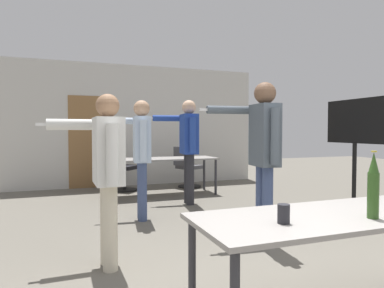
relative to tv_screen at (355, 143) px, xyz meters
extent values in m
cube|color=beige|center=(-2.36, 4.14, 0.31)|extent=(5.82, 0.10, 2.80)
cube|color=olive|center=(-3.46, 4.08, -0.06)|extent=(0.90, 0.02, 2.05)
cube|color=gray|center=(-2.32, -2.11, -0.37)|extent=(1.86, 0.72, 0.03)
cylinder|color=#2D2D33|center=(-3.19, -1.82, -0.74)|extent=(0.05, 0.05, 0.70)
cube|color=gray|center=(-2.19, 2.67, -0.37)|extent=(2.19, 0.73, 0.03)
cylinder|color=#2D2D33|center=(-3.23, 2.36, -0.74)|extent=(0.05, 0.05, 0.70)
cylinder|color=#2D2D33|center=(-1.16, 2.36, -0.74)|extent=(0.05, 0.05, 0.70)
cylinder|color=#2D2D33|center=(-3.23, 2.98, -0.74)|extent=(0.05, 0.05, 0.70)
cylinder|color=#2D2D33|center=(-1.16, 2.98, -0.74)|extent=(0.05, 0.05, 0.70)
cube|color=black|center=(0.00, 0.00, -1.07)|extent=(0.44, 0.56, 0.03)
cylinder|color=black|center=(0.00, 0.00, -0.53)|extent=(0.06, 0.06, 1.06)
cube|color=black|center=(0.00, 0.00, 0.32)|extent=(0.04, 1.07, 0.64)
cube|color=#14331E|center=(0.02, 0.00, 0.32)|extent=(0.01, 0.98, 0.57)
cylinder|color=beige|center=(-3.58, -0.73, -0.70)|extent=(0.13, 0.13, 0.78)
cylinder|color=beige|center=(-3.59, -0.55, -0.70)|extent=(0.13, 0.13, 0.78)
cube|color=silver|center=(-3.59, -0.64, 0.00)|extent=(0.26, 0.44, 0.61)
sphere|color=#936B4C|center=(-3.59, -0.64, 0.41)|extent=(0.22, 0.22, 0.22)
cylinder|color=silver|center=(-3.58, -0.91, -0.02)|extent=(0.11, 0.11, 0.53)
cylinder|color=silver|center=(-3.86, -0.37, 0.24)|extent=(0.53, 0.12, 0.11)
cube|color=white|center=(-4.15, -0.38, 0.24)|extent=(0.12, 0.04, 0.03)
cylinder|color=#3D4C75|center=(-2.95, 0.87, -0.68)|extent=(0.12, 0.12, 0.83)
cylinder|color=#3D4C75|center=(-2.93, 1.04, -0.68)|extent=(0.12, 0.12, 0.83)
cube|color=silver|center=(-2.94, 0.96, 0.06)|extent=(0.27, 0.43, 0.65)
sphere|color=tan|center=(-2.94, 0.96, 0.50)|extent=(0.23, 0.23, 0.23)
cylinder|color=silver|center=(-2.97, 0.71, 0.05)|extent=(0.10, 0.10, 0.56)
cylinder|color=silver|center=(-3.19, 1.24, 0.33)|extent=(0.57, 0.16, 0.10)
cube|color=white|center=(-3.50, 1.28, 0.33)|extent=(0.12, 0.05, 0.03)
cylinder|color=#3D4C75|center=(-1.88, -0.64, -0.65)|extent=(0.12, 0.12, 0.88)
cylinder|color=#3D4C75|center=(-1.87, -0.48, -0.65)|extent=(0.12, 0.12, 0.88)
cube|color=#4C5660|center=(-1.87, -0.56, 0.13)|extent=(0.25, 0.41, 0.69)
sphere|color=brown|center=(-1.87, -0.56, 0.60)|extent=(0.24, 0.24, 0.24)
cylinder|color=#4C5660|center=(-1.90, -0.80, 0.12)|extent=(0.09, 0.09, 0.60)
cylinder|color=#4C5660|center=(-2.15, -0.30, 0.42)|extent=(0.60, 0.15, 0.09)
cube|color=white|center=(-2.47, -0.26, 0.42)|extent=(0.12, 0.05, 0.03)
cylinder|color=#28282D|center=(-1.96, 1.64, -0.65)|extent=(0.14, 0.14, 0.87)
cylinder|color=#28282D|center=(-1.94, 1.83, -0.65)|extent=(0.14, 0.14, 0.87)
cube|color=#23429E|center=(-1.95, 1.73, 0.13)|extent=(0.30, 0.47, 0.69)
sphere|color=#DBAD89|center=(-1.95, 1.73, 0.59)|extent=(0.24, 0.24, 0.24)
cylinder|color=#23429E|center=(-1.98, 1.46, 0.11)|extent=(0.11, 0.11, 0.59)
cylinder|color=#23429E|center=(-2.21, 2.04, 0.41)|extent=(0.60, 0.18, 0.11)
cube|color=white|center=(-2.54, 2.08, 0.41)|extent=(0.12, 0.05, 0.03)
cylinder|color=black|center=(-1.34, 3.41, -1.07)|extent=(0.52, 0.52, 0.03)
cylinder|color=black|center=(-1.34, 3.41, -0.86)|extent=(0.06, 0.06, 0.39)
cube|color=#4C4C51|center=(-1.34, 3.41, -0.63)|extent=(0.61, 0.61, 0.08)
cube|color=#4C4C51|center=(-1.58, 3.30, -0.38)|extent=(0.23, 0.42, 0.42)
cylinder|color=black|center=(-2.80, 3.44, -1.07)|extent=(0.52, 0.52, 0.03)
cylinder|color=black|center=(-2.80, 3.44, -0.84)|extent=(0.06, 0.06, 0.43)
cube|color=black|center=(-2.80, 3.44, -0.59)|extent=(0.65, 0.65, 0.08)
cube|color=black|center=(-2.99, 3.61, -0.34)|extent=(0.34, 0.36, 0.42)
cylinder|color=#2D511E|center=(-2.19, -2.29, -0.22)|extent=(0.07, 0.07, 0.28)
cone|color=#2D511E|center=(-2.19, -2.29, -0.01)|extent=(0.06, 0.06, 0.13)
cylinder|color=gold|center=(-2.19, -2.29, 0.05)|extent=(0.03, 0.03, 0.01)
cylinder|color=#232328|center=(-2.77, -2.20, -0.30)|extent=(0.07, 0.07, 0.11)
camera|label=1|loc=(-3.94, -3.85, 0.18)|focal=32.00mm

